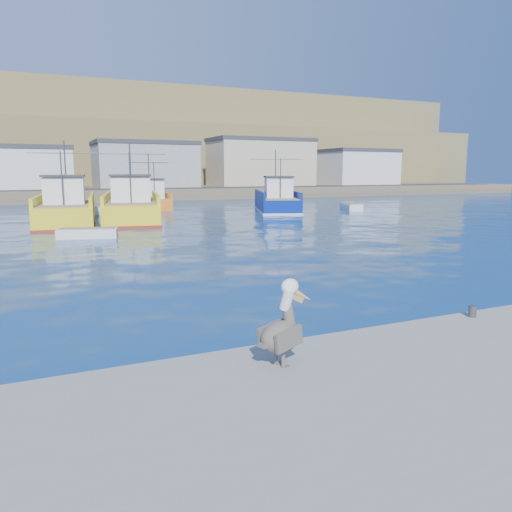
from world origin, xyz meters
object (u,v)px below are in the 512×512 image
(skiff_extra, at_px, (108,211))
(boat_orange, at_px, (151,200))
(trawler_yellow_a, at_px, (67,210))
(trawler_blue, at_px, (277,201))
(trawler_yellow_b, at_px, (132,207))
(pelican, at_px, (283,329))
(skiff_far, at_px, (351,207))
(skiff_mid, at_px, (87,234))

(skiff_extra, bearing_deg, boat_orange, 45.81)
(trawler_yellow_a, height_order, trawler_blue, trawler_yellow_a)
(trawler_yellow_b, distance_m, skiff_extra, 7.11)
(trawler_yellow_b, xyz_separation_m, boat_orange, (4.55, 12.68, -0.08))
(trawler_blue, height_order, pelican, trawler_blue)
(trawler_yellow_b, relative_size, pelican, 8.01)
(pelican, bearing_deg, boat_orange, 80.07)
(boat_orange, height_order, pelican, boat_orange)
(trawler_yellow_a, bearing_deg, pelican, -87.64)
(trawler_blue, relative_size, boat_orange, 1.35)
(skiff_far, bearing_deg, trawler_yellow_a, -175.47)
(skiff_far, height_order, skiff_extra, skiff_extra)
(trawler_blue, xyz_separation_m, skiff_far, (8.05, -1.93, -0.73))
(trawler_yellow_a, height_order, pelican, trawler_yellow_a)
(trawler_yellow_b, xyz_separation_m, skiff_extra, (-0.98, 7.00, -0.81))
(trawler_yellow_b, distance_m, pelican, 34.98)
(pelican, bearing_deg, trawler_blue, 63.26)
(trawler_blue, xyz_separation_m, skiff_mid, (-20.47, -14.12, -0.77))
(trawler_yellow_b, height_order, skiff_far, trawler_yellow_b)
(trawler_yellow_b, bearing_deg, pelican, -96.17)
(trawler_blue, height_order, boat_orange, trawler_blue)
(trawler_yellow_b, bearing_deg, skiff_extra, 97.93)
(skiff_far, distance_m, pelican, 46.02)
(skiff_mid, bearing_deg, pelican, -87.80)
(skiff_mid, bearing_deg, trawler_yellow_b, 65.10)
(trawler_yellow_b, distance_m, boat_orange, 13.47)
(boat_orange, xyz_separation_m, skiff_extra, (-5.52, -5.68, -0.73))
(boat_orange, bearing_deg, trawler_yellow_a, -126.97)
(trawler_yellow_a, bearing_deg, skiff_extra, 59.86)
(pelican, bearing_deg, skiff_far, 53.17)
(trawler_yellow_b, height_order, skiff_extra, trawler_yellow_b)
(trawler_blue, relative_size, skiff_extra, 2.72)
(skiff_mid, height_order, skiff_far, skiff_far)
(boat_orange, height_order, skiff_far, boat_orange)
(trawler_blue, xyz_separation_m, boat_orange, (-11.22, 8.70, 0.01))
(trawler_yellow_a, height_order, boat_orange, trawler_yellow_a)
(trawler_blue, relative_size, skiff_mid, 3.06)
(skiff_extra, bearing_deg, pelican, -93.82)
(skiff_far, bearing_deg, pelican, -126.83)
(trawler_yellow_b, bearing_deg, skiff_far, 4.91)
(pelican, bearing_deg, trawler_yellow_a, 92.36)
(trawler_blue, relative_size, skiff_far, 2.62)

